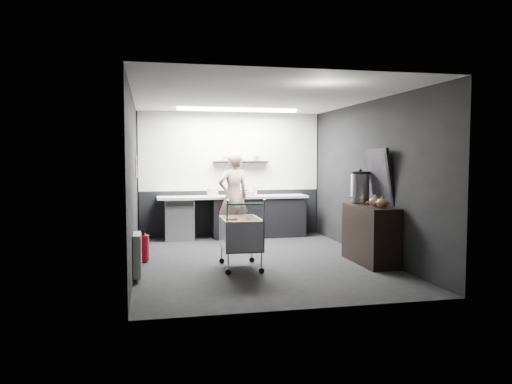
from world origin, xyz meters
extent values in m
plane|color=black|center=(0.00, 0.00, 0.00)|extent=(5.50, 5.50, 0.00)
plane|color=silver|center=(0.00, 0.00, 2.70)|extent=(5.50, 5.50, 0.00)
plane|color=black|center=(0.00, 2.75, 1.35)|extent=(5.50, 0.00, 5.50)
plane|color=black|center=(0.00, -2.75, 1.35)|extent=(5.50, 0.00, 5.50)
plane|color=black|center=(-2.00, 0.00, 1.35)|extent=(0.00, 5.50, 5.50)
plane|color=black|center=(2.00, 0.00, 1.35)|extent=(0.00, 5.50, 5.50)
cube|color=silver|center=(0.00, 2.73, 1.85)|extent=(3.95, 0.02, 1.70)
cube|color=black|center=(0.00, 2.73, 0.50)|extent=(3.95, 0.02, 1.00)
cube|color=black|center=(0.20, 2.62, 1.62)|extent=(1.20, 0.22, 0.04)
cylinder|color=silver|center=(1.40, 2.72, 2.15)|extent=(0.20, 0.03, 0.20)
cube|color=white|center=(-1.98, 1.30, 1.55)|extent=(0.02, 0.30, 0.40)
cube|color=red|center=(-1.98, 1.30, 1.62)|extent=(0.02, 0.22, 0.10)
cube|color=silver|center=(-1.94, -0.90, 0.35)|extent=(0.10, 0.50, 0.60)
cube|color=white|center=(0.00, 1.85, 2.67)|extent=(2.40, 0.20, 0.04)
cube|color=black|center=(0.55, 2.42, 0.42)|extent=(2.00, 0.56, 0.85)
cube|color=silver|center=(0.00, 2.42, 0.88)|extent=(3.20, 0.60, 0.05)
cube|color=#9EA0A5|center=(-1.15, 2.42, 0.42)|extent=(0.60, 0.58, 0.85)
cube|color=black|center=(-1.15, 2.12, 0.78)|extent=(0.56, 0.02, 0.10)
imported|color=#C5B29C|center=(-0.07, 1.97, 0.92)|extent=(0.77, 0.61, 1.84)
cube|color=silver|center=(-0.39, -0.54, 0.32)|extent=(0.60, 0.91, 0.02)
cube|color=silver|center=(-0.66, -0.54, 0.55)|extent=(0.04, 0.89, 0.47)
cube|color=silver|center=(-0.11, -0.54, 0.55)|extent=(0.04, 0.89, 0.47)
cube|color=silver|center=(-0.39, -0.97, 0.55)|extent=(0.58, 0.04, 0.47)
cube|color=silver|center=(-0.39, -0.10, 0.55)|extent=(0.58, 0.04, 0.47)
cylinder|color=silver|center=(-0.63, -0.94, 0.18)|extent=(0.02, 0.02, 0.31)
cylinder|color=silver|center=(-0.14, -0.94, 0.18)|extent=(0.02, 0.02, 0.31)
cylinder|color=silver|center=(-0.63, -0.13, 0.18)|extent=(0.02, 0.02, 0.31)
cylinder|color=silver|center=(-0.14, -0.13, 0.18)|extent=(0.02, 0.02, 0.31)
cylinder|color=green|center=(-0.39, -1.03, 1.05)|extent=(0.58, 0.05, 0.03)
cube|color=brown|center=(-0.51, -0.43, 0.53)|extent=(0.26, 0.32, 0.40)
cube|color=brown|center=(-0.24, -0.66, 0.51)|extent=(0.24, 0.30, 0.36)
cylinder|color=black|center=(-0.63, -0.94, 0.04)|extent=(0.08, 0.03, 0.08)
cylinder|color=black|center=(-0.63, -0.13, 0.04)|extent=(0.08, 0.03, 0.08)
cylinder|color=black|center=(-0.14, -0.94, 0.04)|extent=(0.08, 0.03, 0.08)
cylinder|color=black|center=(-0.14, -0.13, 0.04)|extent=(0.08, 0.03, 0.08)
cube|color=black|center=(1.75, -0.60, 0.47)|extent=(0.47, 1.25, 0.94)
cylinder|color=silver|center=(1.75, -0.19, 1.20)|extent=(0.31, 0.31, 0.48)
cylinder|color=black|center=(1.75, -0.19, 1.46)|extent=(0.31, 0.31, 0.04)
sphere|color=black|center=(1.75, -0.19, 1.50)|extent=(0.05, 0.05, 0.05)
ellipsoid|color=brown|center=(1.75, -0.76, 1.02)|extent=(0.19, 0.19, 0.15)
ellipsoid|color=brown|center=(1.75, -1.02, 1.02)|extent=(0.19, 0.19, 0.15)
cube|color=black|center=(1.94, -0.55, 1.41)|extent=(0.21, 0.73, 0.93)
cube|color=black|center=(1.92, -0.55, 1.41)|extent=(0.15, 0.63, 0.80)
cylinder|color=red|center=(-1.85, 0.25, 0.24)|extent=(0.16, 0.16, 0.42)
cone|color=black|center=(-1.85, 0.25, 0.47)|extent=(0.10, 0.10, 0.06)
cylinder|color=black|center=(-1.85, 0.25, 0.51)|extent=(0.03, 0.03, 0.06)
cube|color=tan|center=(0.19, 2.37, 0.94)|extent=(0.51, 0.43, 0.09)
cylinder|color=silver|center=(0.43, 2.42, 0.99)|extent=(0.18, 0.18, 0.18)
cube|color=silver|center=(-0.45, 2.37, 0.99)|extent=(0.22, 0.19, 0.17)
camera|label=1|loc=(-1.77, -8.06, 1.73)|focal=35.00mm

